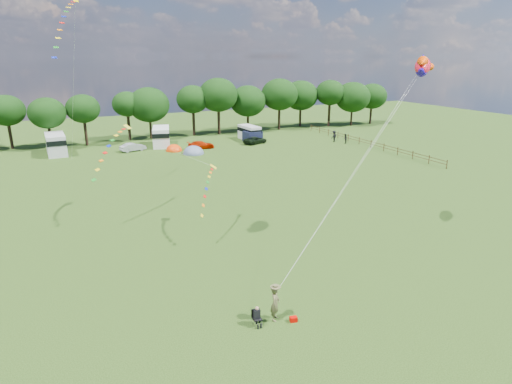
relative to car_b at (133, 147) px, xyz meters
name	(u,v)px	position (x,y,z in m)	size (l,w,h in m)	color
ground_plane	(309,287)	(3.04, -46.28, -0.64)	(180.00, 180.00, 0.00)	black
tree_line	(170,102)	(8.35, 8.71, 5.71)	(102.98, 10.98, 10.27)	black
fence	(365,142)	(35.04, -11.78, 0.06)	(0.12, 33.12, 1.20)	#472D19
car_b	(133,147)	(0.00, 0.00, 0.00)	(1.36, 3.63, 1.28)	#9B9FA4
car_c	(201,145)	(10.07, -2.67, -0.04)	(1.70, 4.04, 1.21)	#B71F00
car_d	(255,140)	(19.61, -2.49, -0.05)	(1.98, 4.37, 1.19)	black
campervan_b	(56,143)	(-10.66, 2.64, 0.98)	(2.90, 6.28, 3.02)	silver
campervan_c	(161,136)	(5.00, 2.37, 0.97)	(4.00, 6.56, 3.00)	white
campervan_d	(249,132)	(20.13, 1.08, 0.68)	(2.51, 5.17, 2.47)	silver
tent_orange	(174,151)	(5.80, -2.33, -0.62)	(2.52, 2.76, 1.97)	#F03C06
tent_greyblue	(194,154)	(7.91, -5.65, -0.62)	(3.20, 3.51, 2.38)	slate
awning_navy	(253,136)	(20.04, -0.44, 0.23)	(2.79, 2.27, 1.74)	black
kite_flyer	(275,304)	(-0.57, -48.51, 0.36)	(0.73, 0.48, 2.01)	brown
camp_chair	(257,314)	(-1.71, -48.55, 0.05)	(0.52, 0.51, 1.16)	#99999E
kite_bag	(293,319)	(0.26, -49.11, -0.50)	(0.40, 0.27, 0.28)	#C80600
fish_kite	(423,66)	(14.25, -42.64, 12.62)	(3.06, 2.87, 1.78)	red
streamer_kite_a	(66,18)	(-8.03, -18.60, 16.86)	(3.29, 5.44, 5.73)	#FFE700
streamer_kite_b	(114,143)	(-5.88, -28.12, 6.09)	(4.28, 4.74, 3.81)	yellow
streamer_kite_c	(209,182)	(0.33, -35.11, 3.68)	(3.06, 4.99, 2.80)	yellow
walker_a	(345,139)	(33.24, -8.80, 0.18)	(0.80, 0.49, 1.64)	black
walker_b	(334,136)	(32.46, -6.72, 0.32)	(1.25, 0.58, 1.93)	black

